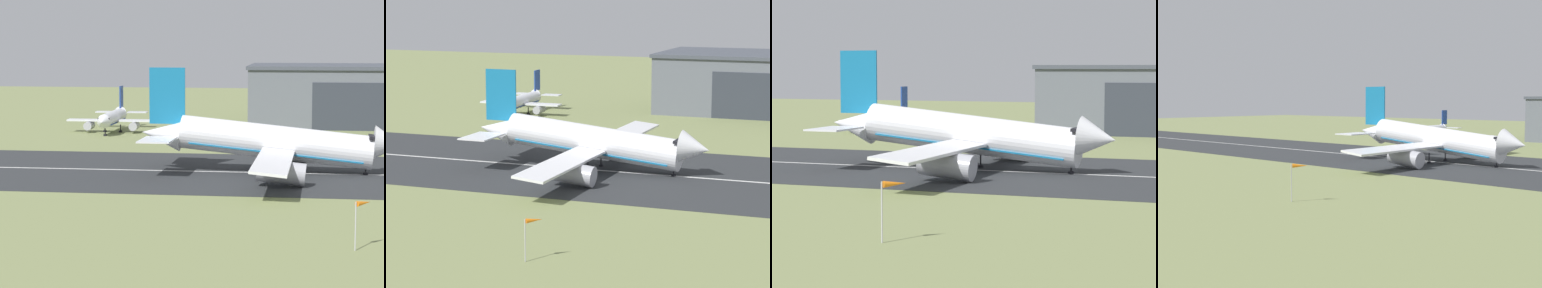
{
  "view_description": "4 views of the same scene",
  "coord_description": "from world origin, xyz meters",
  "views": [
    {
      "loc": [
        24.49,
        -20.9,
        22.67
      ],
      "look_at": [
        10.23,
        83.5,
        10.18
      ],
      "focal_mm": 85.0,
      "sensor_mm": 36.0,
      "label": 1
    },
    {
      "loc": [
        72.12,
        -20.77,
        32.91
      ],
      "look_at": [
        25.45,
        102.16,
        9.74
      ],
      "focal_mm": 85.0,
      "sensor_mm": 36.0,
      "label": 2
    },
    {
      "loc": [
        61.44,
        5.37,
        15.03
      ],
      "look_at": [
        26.45,
        102.79,
        6.22
      ],
      "focal_mm": 85.0,
      "sensor_mm": 36.0,
      "label": 3
    },
    {
      "loc": [
        83.71,
        25.62,
        14.01
      ],
      "look_at": [
        18.7,
        98.98,
        6.06
      ],
      "focal_mm": 50.0,
      "sensor_mm": 36.0,
      "label": 4
    }
  ],
  "objects": [
    {
      "name": "runway_centreline",
      "position": [
        0.0,
        129.47,
        0.07
      ],
      "size": [
        350.99,
        0.7,
        0.01
      ],
      "primitive_type": "cube",
      "color": "silver",
      "rests_on": "runway_strip"
    },
    {
      "name": "airplane_landing",
      "position": [
        17.63,
        129.7,
        4.99
      ],
      "size": [
        44.31,
        60.02,
        17.5
      ],
      "color": "white",
      "rests_on": "ground_plane"
    },
    {
      "name": "airplane_parked_west",
      "position": [
        -23.37,
        190.04,
        3.33
      ],
      "size": [
        21.54,
        25.61,
        10.46
      ],
      "color": "silver",
      "rests_on": "ground_plane"
    },
    {
      "name": "runway_strip",
      "position": [
        0.0,
        129.47,
        0.03
      ],
      "size": [
        389.99,
        46.38,
        0.06
      ],
      "primitive_type": "cube",
      "color": "#2B2D30",
      "rests_on": "ground_plane"
    },
    {
      "name": "windsock_pole",
      "position": [
        29.64,
        75.95,
        4.75
      ],
      "size": [
        1.9,
        1.91,
        5.34
      ],
      "color": "#B7B7BC",
      "rests_on": "ground_plane"
    }
  ]
}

